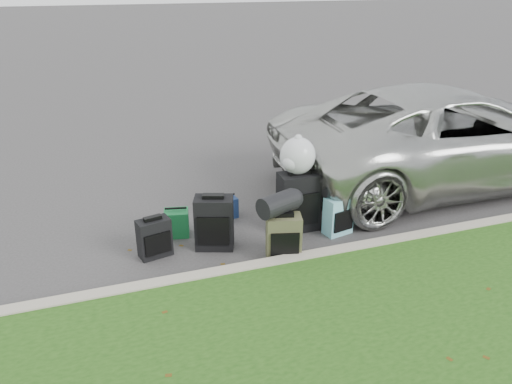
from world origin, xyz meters
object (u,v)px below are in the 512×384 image
object	(u,v)px
tote_navy	(227,207)
suitcase_small_black	(154,238)
suitcase_olive	(284,237)
suitcase_large_black_right	(298,202)
suitcase_teal	(338,216)
suv	(448,135)
tote_green	(177,223)
suitcase_large_black_left	(214,223)

from	to	relation	value
tote_navy	suitcase_small_black	bearing A→B (deg)	-155.33
suitcase_small_black	suitcase_olive	xyz separation A→B (m)	(1.56, -0.60, 0.04)
suitcase_small_black	suitcase_large_black_right	xyz separation A→B (m)	(2.07, 0.10, 0.17)
suitcase_small_black	suitcase_teal	bearing A→B (deg)	-17.67
suitcase_olive	tote_navy	distance (m)	1.45
tote_navy	suv	bearing A→B (deg)	-6.34
suitcase_olive	tote_green	distance (m)	1.60
suitcase_teal	suitcase_olive	bearing A→B (deg)	-170.28
suitcase_large_black_left	tote_green	distance (m)	0.68
suitcase_large_black_right	tote_navy	bearing A→B (deg)	143.41
suitcase_large_black_left	tote_navy	bearing A→B (deg)	83.43
tote_navy	suitcase_teal	bearing A→B (deg)	-45.45
suitcase_large_black_left	tote_green	world-z (taller)	suitcase_large_black_left
suv	suitcase_small_black	distance (m)	5.36
suv	tote_green	distance (m)	4.94
suitcase_small_black	suitcase_large_black_left	bearing A→B (deg)	-15.32
suitcase_large_black_left	suv	bearing A→B (deg)	31.94
tote_green	tote_navy	size ratio (longest dim) A/B	1.19
suitcase_large_black_left	suitcase_olive	bearing A→B (deg)	-17.08
suitcase_small_black	tote_navy	distance (m)	1.44
tote_green	tote_navy	distance (m)	0.88
suitcase_small_black	tote_navy	bearing A→B (deg)	20.63
suitcase_large_black_left	suitcase_large_black_right	distance (m)	1.28
suitcase_large_black_left	tote_navy	xyz separation A→B (m)	(0.40, 0.82, -0.21)
tote_green	tote_navy	xyz separation A→B (m)	(0.82, 0.32, -0.03)
tote_green	suitcase_large_black_right	bearing A→B (deg)	-0.05
suitcase_olive	suitcase_large_black_left	bearing A→B (deg)	158.41
suv	tote_navy	distance (m)	4.11
suitcase_small_black	suitcase_large_black_left	distance (m)	0.80
suitcase_large_black_left	tote_navy	world-z (taller)	suitcase_large_black_left
tote_green	suitcase_large_black_left	bearing A→B (deg)	-37.89
tote_green	suitcase_olive	bearing A→B (deg)	-29.76
tote_navy	suitcase_large_black_left	bearing A→B (deg)	-124.66
suitcase_teal	suitcase_large_black_right	world-z (taller)	suitcase_large_black_right
tote_green	suitcase_teal	bearing A→B (deg)	-5.28
suitcase_large_black_right	tote_navy	distance (m)	1.14
suitcase_large_black_right	tote_green	xyz separation A→B (m)	(-1.69, 0.37, -0.24)
suitcase_small_black	tote_green	xyz separation A→B (m)	(0.38, 0.47, -0.07)
suitcase_small_black	suitcase_olive	world-z (taller)	suitcase_olive
suv	suitcase_teal	distance (m)	3.00
suitcase_olive	tote_green	bearing A→B (deg)	152.84
suitcase_olive	suitcase_teal	world-z (taller)	suitcase_olive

